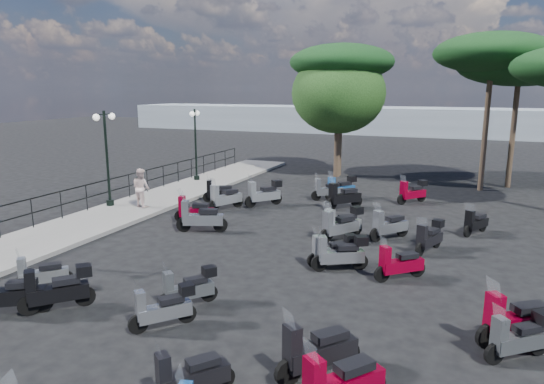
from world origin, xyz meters
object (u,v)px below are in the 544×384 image
at_px(scooter_22, 343,197).
at_px(scooter_9, 194,211).
at_px(scooter_5, 225,198).
at_px(scooter_11, 341,188).
at_px(scooter_29, 475,223).
at_px(pedestrian_far, 141,188).
at_px(pine_1, 520,65).
at_px(lamp_post_2, 196,140).
at_px(scooter_1, 58,290).
at_px(scooter_7, 163,308).
at_px(scooter_28, 389,226).
at_px(scooter_3, 201,218).
at_px(scooter_10, 264,194).
at_px(scooter_20, 341,254).
at_px(scooter_14, 333,251).
at_px(broadleaf_tree, 339,94).
at_px(scooter_15, 339,227).
at_px(scooter_17, 327,190).
at_px(scooter_12, 190,377).
at_px(scooter_2, 41,275).
at_px(scooter_23, 412,192).
at_px(scooter_27, 399,264).
at_px(scooter_21, 429,237).
at_px(scooter_8, 189,288).
at_px(scooter_0, 10,294).
at_px(pine_0, 492,53).
at_px(scooter_26, 516,321).
at_px(lamp_post_1, 107,152).
at_px(scooter_4, 220,192).
at_px(scooter_24, 317,352).

bearing_deg(scooter_22, scooter_9, 84.15).
height_order(scooter_5, scooter_11, scooter_5).
xyz_separation_m(scooter_11, scooter_29, (5.90, -3.85, -0.10)).
height_order(pedestrian_far, pine_1, pine_1).
xyz_separation_m(lamp_post_2, scooter_11, (8.51, -0.98, -1.86)).
height_order(scooter_1, scooter_7, scooter_1).
relative_size(scooter_7, pine_1, 0.17).
xyz_separation_m(pedestrian_far, scooter_28, (10.52, -0.19, -0.51)).
xyz_separation_m(scooter_3, scooter_10, (0.55, 4.56, 0.03)).
height_order(scooter_5, scooter_20, scooter_5).
relative_size(scooter_14, pine_1, 0.18).
bearing_deg(broadleaf_tree, scooter_15, -74.70).
bearing_deg(scooter_17, pedestrian_far, 88.50).
relative_size(scooter_15, scooter_20, 0.99).
bearing_deg(broadleaf_tree, scooter_9, -101.44).
bearing_deg(scooter_12, scooter_2, 16.11).
bearing_deg(scooter_23, scooter_27, 133.80).
height_order(scooter_3, scooter_14, scooter_3).
distance_m(scooter_12, scooter_21, 9.93).
distance_m(scooter_8, scooter_12, 3.68).
bearing_deg(scooter_0, lamp_post_2, -16.70).
distance_m(scooter_12, pine_0, 22.01).
xyz_separation_m(scooter_5, scooter_12, (5.59, -11.86, -0.08)).
relative_size(scooter_1, scooter_21, 0.90).
height_order(scooter_20, scooter_26, scooter_26).
height_order(lamp_post_1, scooter_28, lamp_post_1).
relative_size(scooter_12, scooter_26, 0.80).
xyz_separation_m(scooter_2, scooter_8, (4.04, 0.64, 0.04)).
xyz_separation_m(scooter_1, scooter_15, (4.74, 7.80, -0.03)).
bearing_deg(scooter_0, pine_1, -61.66).
xyz_separation_m(scooter_4, scooter_8, (4.54, -9.97, -0.01)).
height_order(lamp_post_1, scooter_12, lamp_post_1).
distance_m(scooter_20, broadleaf_tree, 16.06).
bearing_deg(scooter_12, scooter_7, -7.67).
distance_m(lamp_post_2, scooter_8, 16.06).
xyz_separation_m(scooter_3, scooter_12, (4.86, -8.58, -0.09)).
bearing_deg(scooter_22, pine_1, -89.49).
bearing_deg(scooter_4, scooter_28, -134.33).
distance_m(lamp_post_1, scooter_22, 10.35).
distance_m(scooter_8, scooter_15, 6.73).
bearing_deg(scooter_24, scooter_0, 41.96).
xyz_separation_m(pine_0, pine_1, (1.36, 1.42, -0.52)).
bearing_deg(scooter_0, scooter_23, -58.38).
distance_m(scooter_1, scooter_22, 12.81).
xyz_separation_m(scooter_0, scooter_1, (0.84, 0.57, 0.03)).
bearing_deg(scooter_1, scooter_21, -92.30).
height_order(scooter_7, pine_1, pine_1).
height_order(scooter_10, scooter_23, scooter_10).
bearing_deg(scooter_5, scooter_12, 140.80).
relative_size(scooter_7, scooter_17, 0.90).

